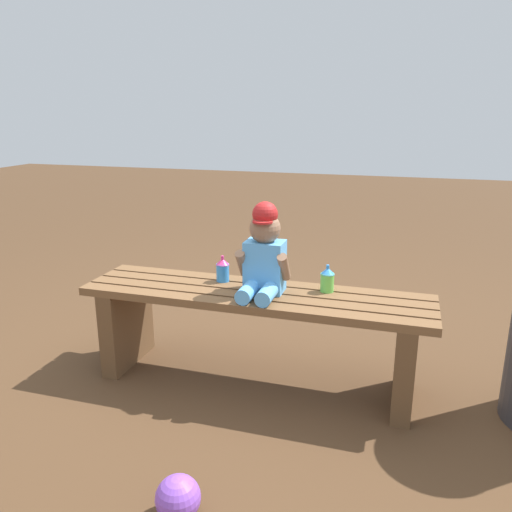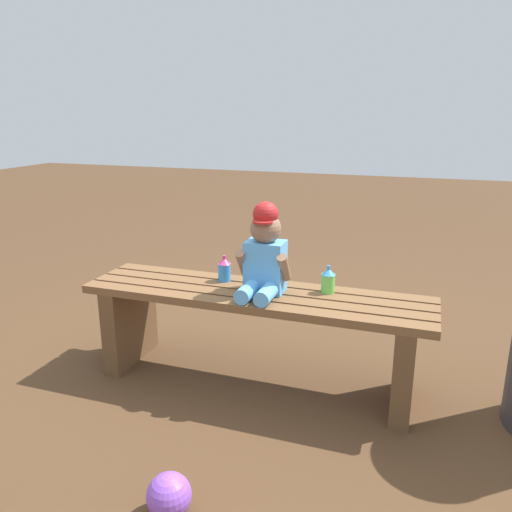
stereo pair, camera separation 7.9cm
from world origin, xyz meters
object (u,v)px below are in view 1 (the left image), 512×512
object	(u,v)px
park_bench	(255,321)
child_figure	(264,254)
toy_ball	(178,498)
sippy_cup_left	(223,269)
sippy_cup_right	(327,279)

from	to	relation	value
park_bench	child_figure	distance (m)	0.33
child_figure	toy_ball	world-z (taller)	child_figure
park_bench	child_figure	size ratio (longest dim) A/B	3.87
park_bench	toy_ball	distance (m)	0.89
child_figure	sippy_cup_left	size ratio (longest dim) A/B	3.26
park_bench	toy_ball	bearing A→B (deg)	-89.17
sippy_cup_left	toy_ball	size ratio (longest dim) A/B	0.87
park_bench	sippy_cup_left	xyz separation A→B (m)	(-0.19, 0.09, 0.20)
park_bench	child_figure	world-z (taller)	child_figure
toy_ball	park_bench	bearing A→B (deg)	90.83
park_bench	sippy_cup_right	bearing A→B (deg)	16.50
park_bench	sippy_cup_left	world-z (taller)	sippy_cup_left
child_figure	toy_ball	distance (m)	1.03
sippy_cup_left	toy_ball	distance (m)	1.07
sippy_cup_left	toy_ball	bearing A→B (deg)	-78.25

